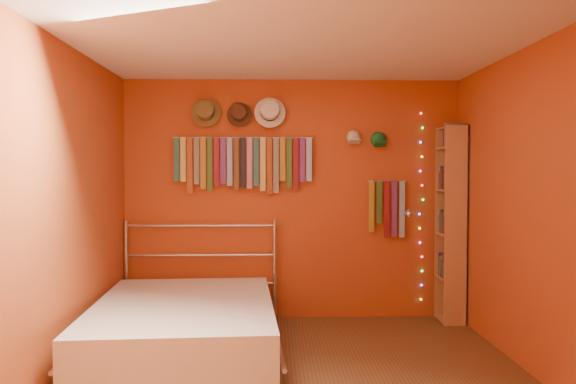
{
  "coord_description": "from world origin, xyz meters",
  "views": [
    {
      "loc": [
        -0.2,
        -4.13,
        1.53
      ],
      "look_at": [
        -0.07,
        0.9,
        1.36
      ],
      "focal_mm": 35.0,
      "sensor_mm": 36.0,
      "label": 1
    }
  ],
  "objects": [
    {
      "name": "bed",
      "position": [
        -0.95,
        0.57,
        0.24
      ],
      "size": [
        1.68,
        2.19,
        1.04
      ],
      "rotation": [
        0.0,
        0.0,
        0.06
      ],
      "color": "#AEAEB2",
      "rests_on": "ground"
    },
    {
      "name": "cap_green",
      "position": [
        0.9,
        1.7,
        1.87
      ],
      "size": [
        0.17,
        0.22,
        0.17
      ],
      "color": "#166629",
      "rests_on": "back_wall"
    },
    {
      "name": "ground",
      "position": [
        0.0,
        0.0,
        0.0
      ],
      "size": [
        3.5,
        3.5,
        0.0
      ],
      "primitive_type": "plane",
      "color": "#523A1C",
      "rests_on": "ground"
    },
    {
      "name": "ceiling",
      "position": [
        0.0,
        0.0,
        2.5
      ],
      "size": [
        3.5,
        3.5,
        0.02
      ],
      "primitive_type": "cube",
      "color": "white",
      "rests_on": "back_wall"
    },
    {
      "name": "bookshelf",
      "position": [
        1.66,
        1.53,
        1.02
      ],
      "size": [
        0.25,
        0.34,
        2.0
      ],
      "color": "#AA7B4C",
      "rests_on": "ground"
    },
    {
      "name": "fedora_white",
      "position": [
        -0.23,
        1.65,
        2.16
      ],
      "size": [
        0.32,
        0.18,
        0.32
      ],
      "rotation": [
        1.36,
        0.0,
        0.0
      ],
      "color": "silver",
      "rests_on": "back_wall"
    },
    {
      "name": "back_wall",
      "position": [
        0.0,
        1.75,
        1.25
      ],
      "size": [
        3.5,
        0.02,
        2.5
      ],
      "primitive_type": "cube",
      "color": "#A43F1A",
      "rests_on": "ground"
    },
    {
      "name": "fairy_lights",
      "position": [
        1.36,
        1.71,
        1.17
      ],
      "size": [
        0.06,
        0.02,
        1.98
      ],
      "color": "#FF3333",
      "rests_on": "back_wall"
    },
    {
      "name": "fedora_brown",
      "position": [
        -0.55,
        1.66,
        2.14
      ],
      "size": [
        0.26,
        0.14,
        0.26
      ],
      "rotation": [
        1.36,
        0.0,
        0.0
      ],
      "color": "#3F2716",
      "rests_on": "back_wall"
    },
    {
      "name": "small_tie_rack",
      "position": [
        0.99,
        1.69,
        1.18
      ],
      "size": [
        0.4,
        0.03,
        0.6
      ],
      "color": "#AEAEB2",
      "rests_on": "back_wall"
    },
    {
      "name": "tie_rack",
      "position": [
        -0.51,
        1.68,
        1.65
      ],
      "size": [
        1.45,
        0.03,
        0.59
      ],
      "color": "#AEAEB2",
      "rests_on": "back_wall"
    },
    {
      "name": "right_wall",
      "position": [
        1.75,
        0.0,
        1.25
      ],
      "size": [
        0.02,
        3.5,
        2.5
      ],
      "primitive_type": "cube",
      "color": "#A43F1A",
      "rests_on": "ground"
    },
    {
      "name": "cap_white",
      "position": [
        0.64,
        1.7,
        1.9
      ],
      "size": [
        0.16,
        0.2,
        0.16
      ],
      "color": "silver",
      "rests_on": "back_wall"
    },
    {
      "name": "left_wall",
      "position": [
        -1.75,
        0.0,
        1.25
      ],
      "size": [
        0.02,
        3.5,
        2.5
      ],
      "primitive_type": "cube",
      "color": "#A43F1A",
      "rests_on": "ground"
    },
    {
      "name": "fedora_olive",
      "position": [
        -0.89,
        1.65,
        2.16
      ],
      "size": [
        0.31,
        0.17,
        0.3
      ],
      "rotation": [
        1.36,
        0.0,
        0.0
      ],
      "color": "brown",
      "rests_on": "back_wall"
    },
    {
      "name": "reading_lamp",
      "position": [
        1.17,
        1.51,
        1.11
      ],
      "size": [
        0.07,
        0.31,
        0.09
      ],
      "color": "#AEAEB2",
      "rests_on": "back_wall"
    }
  ]
}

